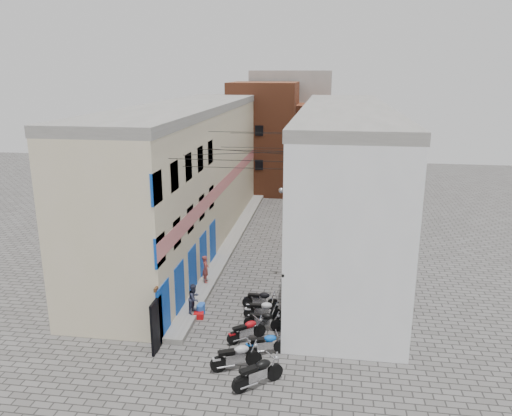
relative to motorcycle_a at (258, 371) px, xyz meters
The scene contains 21 objects.
ground 3.01m from the motorcycle_a, 130.06° to the left, with size 90.00×90.00×0.00m, color #585653.
plinth 15.77m from the motorcycle_a, 104.51° to the left, with size 0.90×26.00×0.25m, color gray.
building_left 17.14m from the motorcycle_a, 114.34° to the left, with size 5.10×27.00×9.00m.
building_right 16.05m from the motorcycle_a, 78.52° to the left, with size 5.94×26.00×9.00m.
building_far_brick_left 30.82m from the motorcycle_a, 97.34° to the left, with size 6.00×6.00×10.00m, color brown.
building_far_brick_right 32.46m from the motorcycle_a, 88.05° to the left, with size 5.00×6.00×8.00m, color brown.
building_far_concrete 36.64m from the motorcycle_a, 93.00° to the left, with size 8.00×5.00×11.00m, color gray.
far_shopfront 27.53m from the motorcycle_a, 93.96° to the left, with size 2.00×0.30×2.40m, color black.
overhead_wires 12.01m from the motorcycle_a, 100.86° to the left, with size 5.80×13.02×1.32m.
motorcycle_a is the anchor object (origin of this frame).
motorcycle_b 1.37m from the motorcycle_a, 135.56° to the left, with size 0.64×2.04×1.18m, color #A1A1A5, non-canonical shape.
motorcycle_c 2.15m from the motorcycle_a, 90.00° to the left, with size 0.56×1.76×1.02m, color #0C4EB6, non-canonical shape.
motorcycle_d 3.20m from the motorcycle_a, 106.94° to the left, with size 0.58×1.82×1.05m, color #A40B11, non-canonical shape.
motorcycle_e 4.08m from the motorcycle_a, 95.07° to the left, with size 0.55×1.75×1.02m, color black, non-canonical shape.
motorcycle_f 5.07m from the motorcycle_a, 95.89° to the left, with size 0.56×1.77×1.03m, color silver, non-canonical shape.
motorcycle_g 6.12m from the motorcycle_a, 97.15° to the left, with size 0.56×1.78×1.03m, color black, non-canonical shape.
person_a 9.08m from the motorcycle_a, 115.98° to the left, with size 0.54×0.35×1.48m, color #9E4039.
person_b 6.03m from the motorcycle_a, 127.56° to the left, with size 0.67×0.52×1.39m, color #2F3246.
water_jug_near 6.04m from the motorcycle_a, 124.92° to the left, with size 0.33×0.33×0.52m, color blue.
water_jug_far 6.20m from the motorcycle_a, 123.61° to the left, with size 0.33×0.33×0.52m, color blue.
red_crate 5.82m from the motorcycle_a, 126.51° to the left, with size 0.45×0.34×0.28m, color red.
Camera 1 is at (4.17, -17.78, 11.07)m, focal length 35.00 mm.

